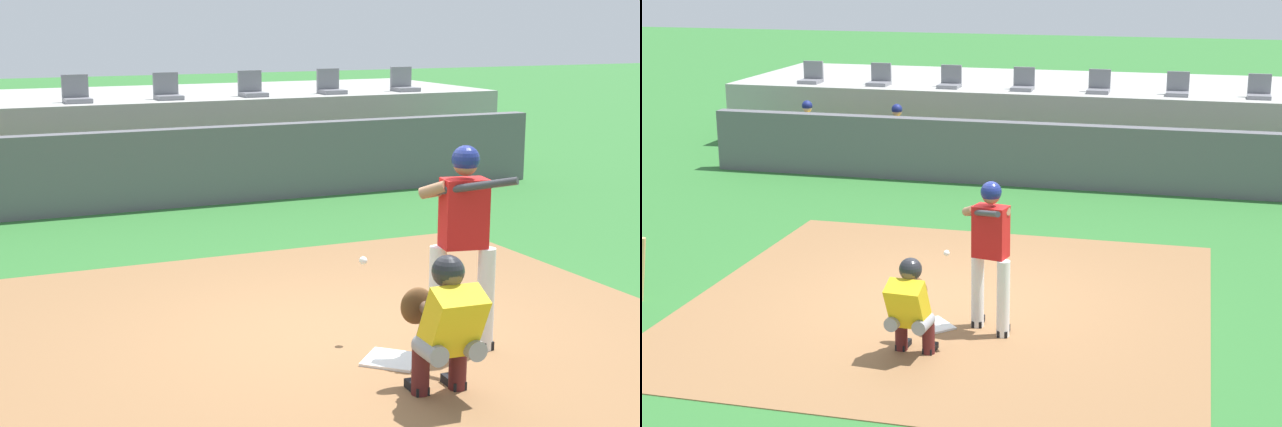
% 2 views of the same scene
% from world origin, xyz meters
% --- Properties ---
extents(ground_plane, '(80.00, 80.00, 0.00)m').
position_xyz_m(ground_plane, '(0.00, 0.00, 0.00)').
color(ground_plane, '#2D6B2D').
extents(dirt_infield, '(6.40, 6.40, 0.01)m').
position_xyz_m(dirt_infield, '(0.00, 0.00, 0.01)').
color(dirt_infield, olive).
rests_on(dirt_infield, ground).
extents(home_plate, '(0.62, 0.62, 0.02)m').
position_xyz_m(home_plate, '(0.00, -0.80, 0.02)').
color(home_plate, white).
rests_on(home_plate, dirt_infield).
extents(batter_at_plate, '(0.63, 0.82, 1.80)m').
position_xyz_m(batter_at_plate, '(0.69, -0.75, 1.04)').
color(batter_at_plate, silver).
rests_on(batter_at_plate, ground).
extents(catcher_crouched, '(0.50, 1.81, 1.13)m').
position_xyz_m(catcher_crouched, '(0.01, -1.62, 0.61)').
color(catcher_crouched, gray).
rests_on(catcher_crouched, ground).
extents(dugout_wall, '(13.00, 0.30, 1.20)m').
position_xyz_m(dugout_wall, '(0.00, 6.50, 0.60)').
color(dugout_wall, '#59595E').
rests_on(dugout_wall, ground).
extents(dugout_bench, '(11.80, 0.44, 0.45)m').
position_xyz_m(dugout_bench, '(0.00, 7.50, 0.23)').
color(dugout_bench, olive).
rests_on(dugout_bench, ground).
extents(dugout_player_0, '(0.49, 0.70, 1.30)m').
position_xyz_m(dugout_player_0, '(-5.01, 7.34, 0.67)').
color(dugout_player_0, '#939399').
rests_on(dugout_player_0, ground).
extents(dugout_player_1, '(0.49, 0.70, 1.30)m').
position_xyz_m(dugout_player_1, '(-3.05, 7.34, 0.67)').
color(dugout_player_1, '#939399').
rests_on(dugout_player_1, ground).
extents(stands_platform, '(15.00, 4.40, 1.40)m').
position_xyz_m(stands_platform, '(0.00, 10.90, 0.70)').
color(stands_platform, '#9E9E99').
rests_on(stands_platform, ground).
extents(stadium_seat_0, '(0.46, 0.46, 0.48)m').
position_xyz_m(stadium_seat_0, '(-5.69, 9.38, 1.53)').
color(stadium_seat_0, slate).
rests_on(stadium_seat_0, stands_platform).
extents(stadium_seat_1, '(0.46, 0.46, 0.48)m').
position_xyz_m(stadium_seat_1, '(-4.06, 9.38, 1.53)').
color(stadium_seat_1, slate).
rests_on(stadium_seat_1, stands_platform).
extents(stadium_seat_2, '(0.46, 0.46, 0.48)m').
position_xyz_m(stadium_seat_2, '(-2.44, 9.38, 1.53)').
color(stadium_seat_2, slate).
rests_on(stadium_seat_2, stands_platform).
extents(stadium_seat_3, '(0.46, 0.46, 0.48)m').
position_xyz_m(stadium_seat_3, '(-0.81, 9.38, 1.53)').
color(stadium_seat_3, slate).
rests_on(stadium_seat_3, stands_platform).
extents(stadium_seat_4, '(0.46, 0.46, 0.48)m').
position_xyz_m(stadium_seat_4, '(0.81, 9.38, 1.53)').
color(stadium_seat_4, slate).
rests_on(stadium_seat_4, stands_platform).
extents(stadium_seat_5, '(0.46, 0.46, 0.48)m').
position_xyz_m(stadium_seat_5, '(2.44, 9.38, 1.53)').
color(stadium_seat_5, slate).
rests_on(stadium_seat_5, stands_platform).
extents(stadium_seat_6, '(0.46, 0.46, 0.48)m').
position_xyz_m(stadium_seat_6, '(4.06, 9.38, 1.53)').
color(stadium_seat_6, slate).
rests_on(stadium_seat_6, stands_platform).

